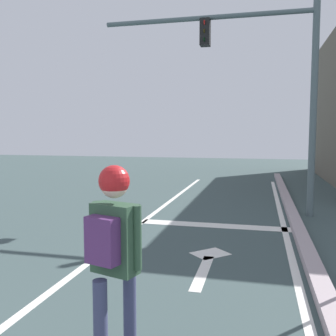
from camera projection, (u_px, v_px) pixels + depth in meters
name	position (u px, v px, depth m)	size (l,w,h in m)	color
lane_line_center	(105.00, 250.00, 6.36)	(0.12, 20.00, 0.01)	silver
lane_line_curbside	(294.00, 265.00, 5.64)	(0.12, 20.00, 0.01)	silver
stop_bar	(214.00, 225.00, 8.08)	(3.18, 0.40, 0.01)	silver
lane_arrow_stem	(203.00, 272.00, 5.37)	(0.16, 1.40, 0.01)	silver
lane_arrow_head	(210.00, 253.00, 6.19)	(0.56, 0.44, 0.01)	silver
curb_strip	(311.00, 262.00, 5.58)	(0.24, 24.00, 0.14)	#A5959A
skater	(114.00, 242.00, 2.96)	(0.44, 0.61, 1.65)	#3A3F61
traffic_signal_mast	(262.00, 66.00, 8.99)	(5.20, 0.34, 5.24)	slate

